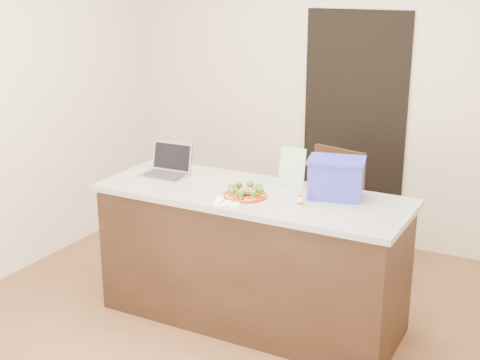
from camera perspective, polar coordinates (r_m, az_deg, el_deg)
The scene contains 16 objects.
ground at distance 4.52m, azimuth -0.54°, elevation -13.07°, with size 4.00×4.00×0.00m, color brown.
room_shell at distance 3.96m, azimuth -0.60°, elevation 7.60°, with size 4.00×4.00×4.00m.
doorway at distance 5.83m, azimuth 9.67°, elevation 4.31°, with size 0.90×0.02×2.00m, color black.
island at distance 4.51m, azimuth 0.98°, elevation -6.57°, with size 2.06×0.76×0.92m.
plate at distance 4.26m, azimuth 0.48°, elevation -1.28°, with size 0.28×0.28×0.02m.
meatballs at distance 4.25m, azimuth 0.54°, elevation -0.95°, with size 0.11×0.11×0.04m.
broccoli at distance 4.24m, azimuth 0.48°, elevation -0.72°, with size 0.24×0.24×0.04m.
pepper_rings at distance 4.25m, azimuth 0.48°, elevation -1.16°, with size 0.27×0.27×0.01m.
napkin at distance 4.16m, azimuth -1.05°, elevation -1.84°, with size 0.16×0.16×0.01m, color white.
fork at distance 4.17m, azimuth -1.24°, elevation -1.69°, with size 0.03×0.14×0.00m.
knife at distance 4.13m, azimuth -0.79°, elevation -1.87°, with size 0.03×0.19×0.01m.
yogurt_bottle at distance 4.08m, azimuth 5.15°, elevation -1.87°, with size 0.04×0.04×0.08m.
laptop at distance 4.73m, azimuth -6.17°, elevation 1.16°, with size 0.32×0.26×0.22m.
leaflet at distance 4.44m, azimuth 4.47°, elevation 1.10°, with size 0.18×0.00×0.26m, color white.
blue_box at distance 4.25m, azimuth 8.19°, elevation 0.19°, with size 0.40×0.33×0.25m.
chair at distance 5.17m, azimuth 7.90°, elevation -2.26°, with size 0.54×0.55×1.00m.
Camera 1 is at (1.87, -3.42, 2.29)m, focal length 50.00 mm.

